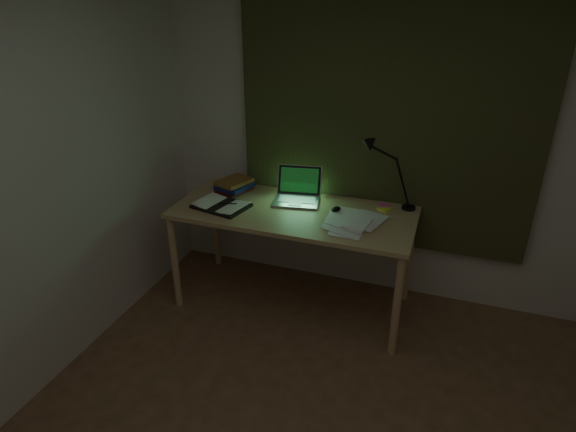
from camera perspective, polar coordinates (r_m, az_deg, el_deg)
name	(u,v)px	position (r m, az deg, el deg)	size (l,w,h in m)	color
wall_back	(384,143)	(3.71, 11.31, 8.48)	(3.50, 0.00, 2.50)	silver
curtain	(385,118)	(3.62, 11.48, 11.34)	(2.20, 0.06, 2.00)	#31361B
desk	(293,258)	(3.74, 0.61, -4.99)	(1.78, 0.78, 0.81)	tan
laptop	(296,188)	(3.64, 0.99, 3.37)	(0.34, 0.39, 0.25)	#ACADB1
open_textbook	(221,205)	(3.64, -7.92, 1.29)	(0.39, 0.28, 0.03)	white
book_stack	(235,185)	(3.91, -6.34, 3.71)	(0.22, 0.27, 0.11)	white
loose_papers	(351,222)	(3.39, 7.43, -0.69)	(0.35, 0.38, 0.02)	white
mouse	(336,209)	(3.55, 5.70, 0.81)	(0.06, 0.09, 0.03)	black
sticky_yellow	(384,209)	(3.64, 11.33, 0.86)	(0.08, 0.08, 0.02)	#F8FF35
sticky_pink	(384,206)	(3.68, 11.29, 1.15)	(0.08, 0.08, 0.02)	#E95A9C
desk_lamp	(413,174)	(3.59, 14.54, 4.79)	(0.36, 0.28, 0.55)	black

